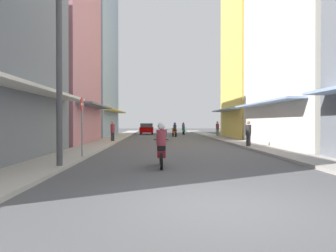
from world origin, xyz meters
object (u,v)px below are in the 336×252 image
utility_pole (59,63)px  street_sign_no_entry (82,119)px  motorbike_green (184,129)px  motorbike_maroon (161,147)px  pedestrian_far (248,134)px  parked_car (147,129)px  motorbike_black (165,135)px  pedestrian_crossing (113,132)px  motorbike_orange (174,130)px  pedestrian_midway (217,129)px

utility_pole → street_sign_no_entry: utility_pole is taller
motorbike_green → utility_pole: 30.30m
motorbike_maroon → pedestrian_far: (5.51, 8.24, 0.14)m
parked_car → pedestrian_far: 24.16m
motorbike_maroon → motorbike_black: 15.80m
motorbike_maroon → pedestrian_crossing: bearing=104.6°
parked_car → pedestrian_crossing: bearing=-97.0°
motorbike_orange → pedestrian_far: size_ratio=1.06×
motorbike_maroon → motorbike_orange: bearing=85.7°
parked_car → utility_pole: (-1.95, -31.69, 2.83)m
motorbike_orange → motorbike_black: motorbike_orange is taller
motorbike_green → motorbike_orange: same height
parked_car → street_sign_no_entry: bearing=-93.7°
motorbike_green → pedestrian_crossing: bearing=-114.4°
motorbike_maroon → motorbike_black: size_ratio=1.00×
motorbike_maroon → pedestrian_midway: size_ratio=1.06×
pedestrian_midway → utility_pole: size_ratio=0.24×
motorbike_orange → street_sign_no_entry: bearing=-103.7°
motorbike_maroon → motorbike_orange: size_ratio=1.01×
motorbike_black → street_sign_no_entry: size_ratio=0.68×
motorbike_orange → utility_pole: utility_pole is taller
motorbike_green → pedestrian_crossing: size_ratio=1.07×
parked_car → pedestrian_far: size_ratio=2.44×
motorbike_maroon → pedestrian_far: 9.91m
motorbike_maroon → pedestrian_crossing: pedestrian_crossing is taller
motorbike_black → pedestrian_crossing: size_ratio=1.07×
pedestrian_midway → pedestrian_crossing: 13.84m
motorbike_maroon → parked_car: motorbike_maroon is taller
pedestrian_midway → utility_pole: utility_pole is taller
pedestrian_far → motorbike_black: bearing=123.4°
street_sign_no_entry → pedestrian_midway: bearing=64.8°
pedestrian_midway → street_sign_no_entry: 23.11m
pedestrian_far → utility_pole: bearing=-136.2°
motorbike_maroon → pedestrian_midway: (6.49, 23.39, 0.15)m
pedestrian_crossing → street_sign_no_entry: 11.48m
motorbike_green → street_sign_no_entry: (-6.59, -26.60, 1.01)m
motorbike_green → pedestrian_crossing: 16.63m
parked_car → pedestrian_far: pedestrian_far is taller
motorbike_maroon → street_sign_no_entry: street_sign_no_entry is taller
pedestrian_midway → pedestrian_crossing: pedestrian_midway is taller
pedestrian_midway → pedestrian_far: bearing=-93.7°
motorbike_maroon → street_sign_no_entry: 4.29m
street_sign_no_entry → motorbike_orange: bearing=76.3°
pedestrian_far → pedestrian_crossing: 10.77m
motorbike_green → street_sign_no_entry: size_ratio=0.68×
motorbike_green → pedestrian_far: 20.97m
utility_pole → motorbike_orange: bearing=77.6°
motorbike_green → motorbike_black: size_ratio=1.00×
motorbike_black → parked_car: (-2.03, 15.57, 0.24)m
motorbike_black → pedestrian_far: 9.04m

